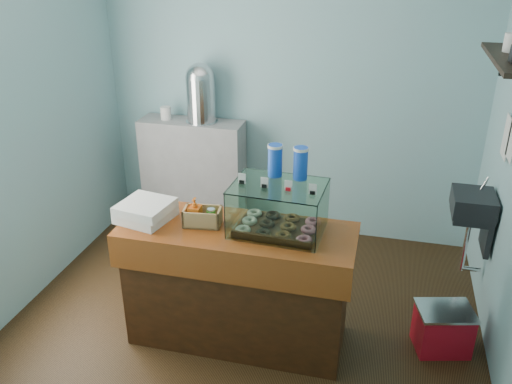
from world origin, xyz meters
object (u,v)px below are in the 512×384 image
(display_case, at_px, (280,204))
(red_cooler, at_px, (443,329))
(counter, at_px, (238,284))
(coffee_urn, at_px, (201,92))

(display_case, height_order, red_cooler, display_case)
(counter, relative_size, coffee_urn, 2.89)
(coffee_urn, height_order, red_cooler, coffee_urn)
(display_case, distance_m, coffee_urn, 1.86)
(display_case, xyz_separation_m, coffee_urn, (-1.07, 1.49, 0.31))
(display_case, distance_m, red_cooler, 1.48)
(coffee_urn, bearing_deg, red_cooler, -31.22)
(counter, distance_m, display_case, 0.69)
(counter, xyz_separation_m, display_case, (0.28, 0.09, 0.62))
(coffee_urn, relative_size, red_cooler, 1.26)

